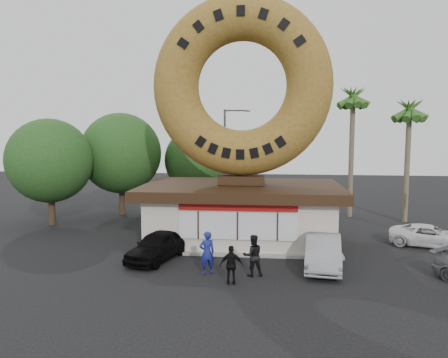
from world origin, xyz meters
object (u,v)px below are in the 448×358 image
at_px(giant_donut, 242,86).
at_px(car_silver, 323,252).
at_px(person_left, 207,253).
at_px(car_black, 157,246).
at_px(donut_shop, 241,211).
at_px(street_lamp, 227,154).
at_px(person_right, 231,265).
at_px(car_white, 430,236).
at_px(person_center, 253,255).

relative_size(giant_donut, car_silver, 2.21).
relative_size(person_left, car_black, 0.47).
bearing_deg(donut_shop, giant_donut, 90.00).
height_order(street_lamp, person_left, street_lamp).
bearing_deg(person_left, giant_donut, -125.26).
xyz_separation_m(person_left, car_black, (-2.74, 1.80, -0.26)).
bearing_deg(person_left, person_right, 109.84).
bearing_deg(street_lamp, giant_donut, -79.49).
bearing_deg(car_black, donut_shop, 62.95).
distance_m(giant_donut, car_black, 9.89).
height_order(street_lamp, car_black, street_lamp).
distance_m(donut_shop, person_left, 6.11).
distance_m(person_left, person_right, 1.72).
distance_m(street_lamp, car_white, 16.35).
bearing_deg(person_right, car_silver, -150.52).
xyz_separation_m(person_center, car_white, (9.48, 5.90, -0.33)).
xyz_separation_m(street_lamp, car_black, (-2.02, -14.16, -3.78)).
bearing_deg(car_black, car_silver, 13.47).
height_order(donut_shop, giant_donut, giant_donut).
relative_size(giant_donut, car_white, 2.37).
bearing_deg(donut_shop, car_silver, -47.70).
relative_size(street_lamp, person_left, 4.16).
distance_m(car_black, car_white, 14.81).
relative_size(giant_donut, person_center, 5.44).
bearing_deg(giant_donut, car_silver, -47.80).
bearing_deg(car_silver, car_black, -176.11).
xyz_separation_m(street_lamp, person_right, (1.92, -17.19, -3.66)).
height_order(donut_shop, car_black, donut_shop).
height_order(person_left, car_silver, person_left).
xyz_separation_m(donut_shop, person_left, (-1.14, -5.95, -0.80)).
xyz_separation_m(donut_shop, car_white, (10.38, -0.12, -1.18)).
bearing_deg(person_right, person_center, -129.77).
xyz_separation_m(person_right, car_black, (-3.93, 3.03, -0.12)).
bearing_deg(car_silver, donut_shop, 138.74).
height_order(person_center, car_white, person_center).
relative_size(person_center, car_silver, 0.41).
relative_size(person_left, car_silver, 0.43).
relative_size(street_lamp, car_black, 1.95).
distance_m(person_right, car_white, 12.50).
bearing_deg(person_left, person_center, 153.56).
distance_m(giant_donut, person_left, 9.90).
bearing_deg(giant_donut, car_black, -132.95).
bearing_deg(car_black, person_right, -21.57).
bearing_deg(car_white, giant_donut, 108.97).
distance_m(street_lamp, car_silver, 16.13).
bearing_deg(car_white, street_lamp, 70.06).
xyz_separation_m(donut_shop, car_black, (-3.87, -4.15, -1.07)).
relative_size(person_right, car_white, 0.39).
distance_m(donut_shop, person_center, 6.14).
bearing_deg(car_silver, car_white, 41.35).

